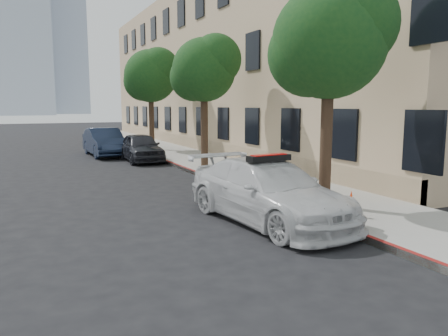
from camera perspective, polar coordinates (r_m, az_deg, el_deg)
name	(u,v)px	position (r m, az deg, el deg)	size (l,w,h in m)	color
ground	(191,206)	(11.89, -4.37, -4.99)	(120.00, 120.00, 0.00)	black
sidewalk	(187,157)	(22.36, -4.83, 1.42)	(3.20, 50.00, 0.15)	gray
curb_strip	(158,159)	(21.88, -8.61, 1.21)	(0.12, 50.00, 0.15)	maroon
building	(240,70)	(29.14, 2.16, 12.73)	(8.00, 36.00, 10.00)	tan
tower_right	(61,41)	(147.69, -20.54, 15.23)	(14.00, 14.00, 44.00)	#9EA8B7
tree_near	(331,41)	(11.37, 13.77, 15.87)	(2.92, 2.82, 5.62)	black
tree_mid	(205,69)	(18.28, -2.53, 12.76)	(2.77, 2.64, 5.43)	black
tree_far	(151,76)	(25.85, -9.51, 11.83)	(3.10, 3.00, 5.81)	black
police_car	(268,191)	(10.24, 5.82, -3.03)	(2.54, 5.16, 1.59)	silver
parked_car_mid	(141,147)	(21.54, -10.81, 2.68)	(1.62, 4.02, 1.37)	#202229
parked_car_far	(105,142)	(24.27, -15.32, 3.28)	(1.58, 4.52, 1.49)	#141E33
fire_hydrant	(261,179)	(13.04, 4.86, -1.50)	(0.32, 0.29, 0.75)	white
traffic_cone	(351,203)	(10.56, 16.23, -4.47)	(0.42, 0.42, 0.62)	black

